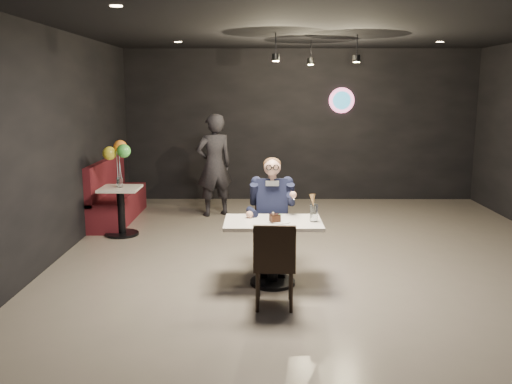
{
  "coord_description": "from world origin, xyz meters",
  "views": [
    {
      "loc": [
        -0.84,
        -6.4,
        2.21
      ],
      "look_at": [
        -0.87,
        0.16,
        0.97
      ],
      "focal_mm": 38.0,
      "sensor_mm": 36.0,
      "label": 1
    }
  ],
  "objects_px": {
    "sundae_glass": "(314,213)",
    "balloon_vase": "(120,183)",
    "side_table": "(121,212)",
    "chair_near": "(274,263)",
    "seated_man": "(272,212)",
    "passerby": "(214,165)",
    "booth_bench": "(118,190)",
    "main_table": "(273,253)",
    "chair_far": "(272,233)"
  },
  "relations": [
    {
      "from": "sundae_glass",
      "to": "booth_bench",
      "type": "height_order",
      "value": "booth_bench"
    },
    {
      "from": "booth_bench",
      "to": "passerby",
      "type": "height_order",
      "value": "passerby"
    },
    {
      "from": "chair_far",
      "to": "passerby",
      "type": "relative_size",
      "value": 0.51
    },
    {
      "from": "sundae_glass",
      "to": "main_table",
      "type": "bearing_deg",
      "value": 176.68
    },
    {
      "from": "sundae_glass",
      "to": "side_table",
      "type": "relative_size",
      "value": 0.27
    },
    {
      "from": "passerby",
      "to": "seated_man",
      "type": "bearing_deg",
      "value": 83.41
    },
    {
      "from": "seated_man",
      "to": "sundae_glass",
      "type": "xyz_separation_m",
      "value": [
        0.46,
        -0.58,
        0.13
      ]
    },
    {
      "from": "sundae_glass",
      "to": "passerby",
      "type": "bearing_deg",
      "value": 111.86
    },
    {
      "from": "booth_bench",
      "to": "passerby",
      "type": "bearing_deg",
      "value": 12.26
    },
    {
      "from": "chair_far",
      "to": "passerby",
      "type": "height_order",
      "value": "passerby"
    },
    {
      "from": "seated_man",
      "to": "sundae_glass",
      "type": "distance_m",
      "value": 0.75
    },
    {
      "from": "booth_bench",
      "to": "side_table",
      "type": "distance_m",
      "value": 1.06
    },
    {
      "from": "sundae_glass",
      "to": "side_table",
      "type": "height_order",
      "value": "sundae_glass"
    },
    {
      "from": "chair_far",
      "to": "side_table",
      "type": "bearing_deg",
      "value": 145.37
    },
    {
      "from": "chair_near",
      "to": "balloon_vase",
      "type": "bearing_deg",
      "value": 131.23
    },
    {
      "from": "sundae_glass",
      "to": "passerby",
      "type": "distance_m",
      "value": 3.77
    },
    {
      "from": "chair_far",
      "to": "sundae_glass",
      "type": "distance_m",
      "value": 0.83
    },
    {
      "from": "balloon_vase",
      "to": "chair_far",
      "type": "bearing_deg",
      "value": -34.63
    },
    {
      "from": "chair_far",
      "to": "passerby",
      "type": "xyz_separation_m",
      "value": [
        -0.95,
        2.92,
        0.44
      ]
    },
    {
      "from": "chair_far",
      "to": "chair_near",
      "type": "distance_m",
      "value": 1.2
    },
    {
      "from": "booth_bench",
      "to": "balloon_vase",
      "type": "xyz_separation_m",
      "value": [
        0.3,
        -1.0,
        0.3
      ]
    },
    {
      "from": "balloon_vase",
      "to": "chair_near",
      "type": "bearing_deg",
      "value": -50.59
    },
    {
      "from": "main_table",
      "to": "side_table",
      "type": "height_order",
      "value": "main_table"
    },
    {
      "from": "side_table",
      "to": "chair_near",
      "type": "bearing_deg",
      "value": -50.59
    },
    {
      "from": "main_table",
      "to": "chair_near",
      "type": "bearing_deg",
      "value": -90.0
    },
    {
      "from": "sundae_glass",
      "to": "balloon_vase",
      "type": "height_order",
      "value": "sundae_glass"
    },
    {
      "from": "booth_bench",
      "to": "main_table",
      "type": "bearing_deg",
      "value": -50.48
    },
    {
      "from": "booth_bench",
      "to": "side_table",
      "type": "xyz_separation_m",
      "value": [
        0.3,
        -1.0,
        -0.15
      ]
    },
    {
      "from": "chair_far",
      "to": "side_table",
      "type": "height_order",
      "value": "chair_far"
    },
    {
      "from": "side_table",
      "to": "chair_far",
      "type": "bearing_deg",
      "value": -34.63
    },
    {
      "from": "seated_man",
      "to": "booth_bench",
      "type": "xyz_separation_m",
      "value": [
        -2.57,
        2.57,
        -0.2
      ]
    },
    {
      "from": "chair_far",
      "to": "seated_man",
      "type": "xyz_separation_m",
      "value": [
        0.0,
        0.0,
        0.26
      ]
    },
    {
      "from": "chair_near",
      "to": "side_table",
      "type": "xyz_separation_m",
      "value": [
        -2.27,
        2.77,
        -0.09
      ]
    },
    {
      "from": "passerby",
      "to": "booth_bench",
      "type": "bearing_deg",
      "value": -12.29
    },
    {
      "from": "chair_near",
      "to": "sundae_glass",
      "type": "relative_size",
      "value": 4.7
    },
    {
      "from": "main_table",
      "to": "side_table",
      "type": "relative_size",
      "value": 1.51
    },
    {
      "from": "chair_far",
      "to": "sundae_glass",
      "type": "height_order",
      "value": "sundae_glass"
    },
    {
      "from": "side_table",
      "to": "booth_bench",
      "type": "bearing_deg",
      "value": 106.7
    },
    {
      "from": "sundae_glass",
      "to": "chair_near",
      "type": "bearing_deg",
      "value": -126.4
    },
    {
      "from": "chair_far",
      "to": "seated_man",
      "type": "distance_m",
      "value": 0.26
    },
    {
      "from": "seated_man",
      "to": "side_table",
      "type": "height_order",
      "value": "seated_man"
    },
    {
      "from": "balloon_vase",
      "to": "booth_bench",
      "type": "bearing_deg",
      "value": 106.7
    },
    {
      "from": "chair_far",
      "to": "seated_man",
      "type": "bearing_deg",
      "value": 90.0
    },
    {
      "from": "side_table",
      "to": "main_table",
      "type": "bearing_deg",
      "value": -43.0
    },
    {
      "from": "main_table",
      "to": "passerby",
      "type": "distance_m",
      "value": 3.64
    },
    {
      "from": "chair_far",
      "to": "main_table",
      "type": "bearing_deg",
      "value": -90.0
    },
    {
      "from": "side_table",
      "to": "passerby",
      "type": "bearing_deg",
      "value": 45.57
    },
    {
      "from": "side_table",
      "to": "passerby",
      "type": "relative_size",
      "value": 0.41
    },
    {
      "from": "main_table",
      "to": "sundae_glass",
      "type": "height_order",
      "value": "sundae_glass"
    },
    {
      "from": "main_table",
      "to": "passerby",
      "type": "bearing_deg",
      "value": 105.26
    }
  ]
}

